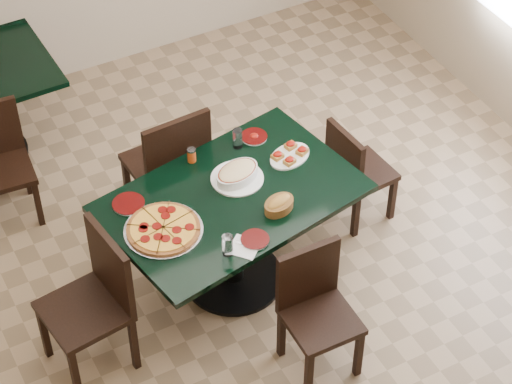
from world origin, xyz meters
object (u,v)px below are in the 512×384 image
chair_right (354,169)px  chair_near (315,304)px  chair_far (171,163)px  pepperoni_pizza (163,229)px  lasagna_casserole (237,174)px  bruschetta_platter (290,154)px  chair_left (96,295)px  main_table (232,217)px  bread_basket (279,204)px

chair_right → chair_near: bearing=132.4°
chair_near → chair_right: chair_near is taller
chair_far → pepperoni_pizza: 0.82m
chair_far → pepperoni_pizza: bearing=59.8°
lasagna_casserole → bruschetta_platter: lasagna_casserole is taller
chair_near → pepperoni_pizza: bearing=133.3°
chair_near → chair_left: bearing=152.7°
pepperoni_pizza → chair_right: bearing=8.2°
main_table → lasagna_casserole: size_ratio=4.95×
chair_right → main_table: bearing=93.0°
lasagna_casserole → bruschetta_platter: (0.38, 0.03, -0.02)m
chair_left → lasagna_casserole: 1.12m
chair_far → bread_basket: size_ratio=4.26×
chair_far → chair_left: size_ratio=1.04×
chair_right → lasagna_casserole: bearing=86.5°
pepperoni_pizza → bruschetta_platter: 0.98m
bruschetta_platter → lasagna_casserole: bearing=164.3°
chair_right → chair_left: bearing=94.1°
main_table → chair_left: 0.97m
main_table → chair_near: bearing=-90.0°
chair_near → bread_basket: size_ratio=3.61×
bread_basket → bruschetta_platter: size_ratio=0.68×
chair_far → bruschetta_platter: (0.60, -0.50, 0.21)m
chair_left → pepperoni_pizza: (0.48, 0.09, 0.23)m
main_table → chair_left: (-0.96, -0.17, -0.03)m
main_table → lasagna_casserole: (0.09, 0.11, 0.23)m
chair_near → chair_left: chair_left is taller
pepperoni_pizza → bread_basket: size_ratio=1.98×
lasagna_casserole → pepperoni_pizza: bearing=-177.6°
bread_basket → pepperoni_pizza: bearing=149.6°
lasagna_casserole → chair_near: bearing=-102.7°
chair_near → lasagna_casserole: bearing=94.1°
chair_left → bruschetta_platter: size_ratio=2.79×
chair_left → lasagna_casserole: bearing=97.4°
chair_near → pepperoni_pizza: 0.98m
main_table → bruschetta_platter: size_ratio=4.81×
lasagna_casserole → bruschetta_platter: 0.38m
bruschetta_platter → pepperoni_pizza: bearing=173.1°
main_table → bruschetta_platter: (0.48, 0.14, 0.21)m
chair_near → chair_far: bearing=101.7°
pepperoni_pizza → bread_basket: bread_basket is taller
chair_left → chair_far: bearing=126.2°
chair_right → pepperoni_pizza: size_ratio=1.72×
main_table → bruschetta_platter: 0.54m
chair_far → lasagna_casserole: (0.22, -0.52, 0.23)m
chair_near → bread_basket: 0.62m
chair_far → pepperoni_pizza: (-0.36, -0.71, 0.21)m
chair_near → bruschetta_platter: bearing=70.6°
lasagna_casserole → bread_basket: 0.36m
pepperoni_pizza → lasagna_casserole: (0.58, 0.19, 0.03)m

